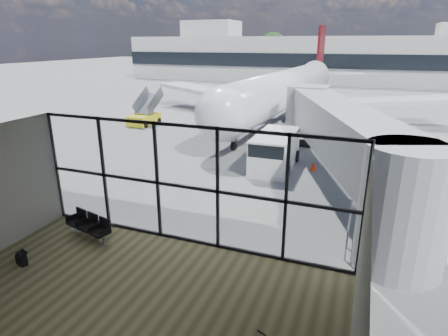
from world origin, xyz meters
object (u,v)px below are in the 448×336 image
Objects in this scene: airliner at (288,88)px; service_van at (275,151)px; backpack at (22,259)px; belt_loader at (227,127)px; mobile_stairs at (144,118)px; seating_row at (90,224)px.

airliner is 16.62m from service_van.
belt_loader is at bearing 109.65° from backpack.
mobile_stairs is (-11.22, -8.46, -2.16)m from airliner.
mobile_stairs is (-8.45, 20.88, 0.37)m from backpack.
seating_row is 27.07m from airliner.
service_van is (2.69, -16.31, -1.71)m from airliner.
service_van reaches higher than backpack.
seating_row is 0.53× the size of belt_loader.
belt_loader is 8.39m from mobile_stairs.
belt_loader reaches higher than backpack.
seating_row reaches higher than backpack.
backpack is 19.91m from belt_loader.
mobile_stairs is at bearing 131.33° from backpack.
backpack is 0.11× the size of service_van.
airliner reaches higher than service_van.
seating_row is at bearing -114.40° from service_van.
airliner is (1.91, 26.91, 2.26)m from seating_row.
backpack is at bearing -95.14° from seating_row.
seating_row is 0.57× the size of mobile_stairs.
belt_loader is at bearing 128.08° from service_van.
belt_loader is 1.08× the size of mobile_stairs.
airliner is 10.11m from belt_loader.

